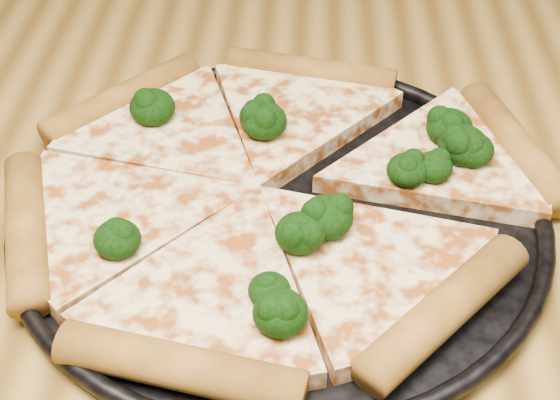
{
  "coord_description": "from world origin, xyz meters",
  "views": [
    {
      "loc": [
        0.02,
        -0.36,
        1.11
      ],
      "look_at": [
        0.01,
        0.03,
        0.77
      ],
      "focal_mm": 51.29,
      "sensor_mm": 36.0,
      "label": 1
    }
  ],
  "objects": [
    {
      "name": "dining_table",
      "position": [
        0.0,
        0.0,
        0.66
      ],
      "size": [
        1.2,
        0.9,
        0.75
      ],
      "color": "olive",
      "rests_on": "ground"
    },
    {
      "name": "pizza_pan",
      "position": [
        0.01,
        0.03,
        0.76
      ],
      "size": [
        0.35,
        0.35,
        0.02
      ],
      "color": "black",
      "rests_on": "dining_table"
    },
    {
      "name": "pizza",
      "position": [
        -0.0,
        0.04,
        0.77
      ],
      "size": [
        0.39,
        0.35,
        0.03
      ],
      "rotation": [
        0.0,
        0.0,
        -0.22
      ],
      "color": "#FFE39C",
      "rests_on": "pizza_pan"
    },
    {
      "name": "broccoli_florets",
      "position": [
        0.04,
        0.04,
        0.78
      ],
      "size": [
        0.26,
        0.22,
        0.03
      ],
      "color": "black",
      "rests_on": "pizza"
    }
  ]
}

